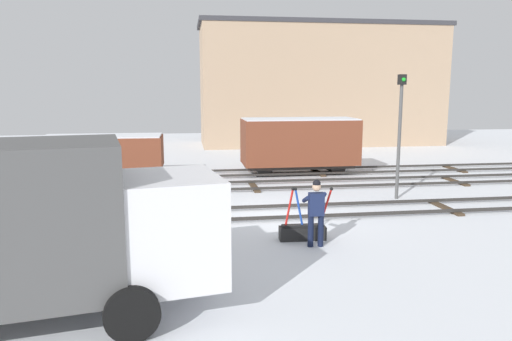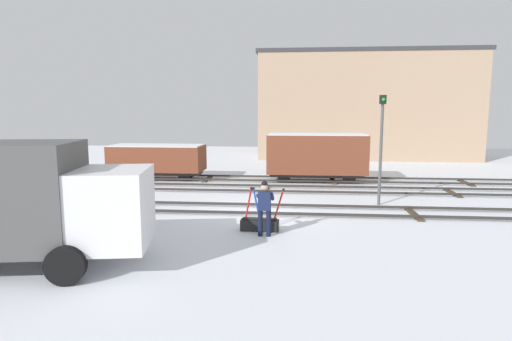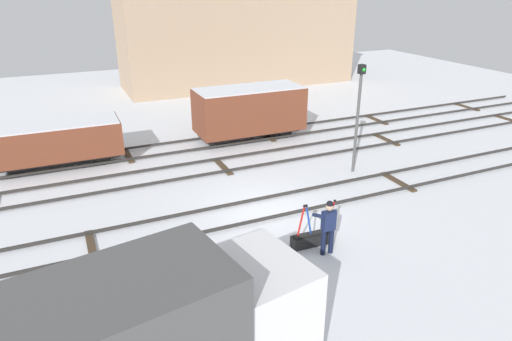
% 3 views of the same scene
% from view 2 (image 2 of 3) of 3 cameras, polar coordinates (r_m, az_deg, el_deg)
% --- Properties ---
extents(ground_plane, '(60.00, 60.00, 0.00)m').
position_cam_2_polar(ground_plane, '(16.46, 0.20, -5.56)').
color(ground_plane, silver).
extents(track_main_line, '(44.00, 1.94, 0.18)m').
position_cam_2_polar(track_main_line, '(16.43, 0.20, -5.18)').
color(track_main_line, '#2D2B28').
rests_on(track_main_line, ground_plane).
extents(track_siding_near, '(44.00, 1.94, 0.18)m').
position_cam_2_polar(track_siding_near, '(20.72, 1.29, -2.43)').
color(track_siding_near, '#2D2B28').
rests_on(track_siding_near, ground_plane).
extents(track_siding_far, '(44.00, 1.94, 0.18)m').
position_cam_2_polar(track_siding_far, '(23.70, 1.81, -1.12)').
color(track_siding_far, '#2D2B28').
rests_on(track_siding_far, ground_plane).
extents(switch_lever_frame, '(1.43, 0.41, 1.44)m').
position_cam_2_polar(switch_lever_frame, '(13.88, 0.52, -7.09)').
color(switch_lever_frame, black).
rests_on(switch_lever_frame, ground_plane).
extents(rail_worker, '(0.55, 0.67, 1.74)m').
position_cam_2_polar(rail_worker, '(13.14, 1.16, -4.64)').
color(rail_worker, '#111831').
rests_on(rail_worker, ground_plane).
extents(delivery_truck, '(6.58, 3.26, 3.12)m').
position_cam_2_polar(delivery_truck, '(11.87, -30.27, -3.43)').
color(delivery_truck, silver).
rests_on(delivery_truck, ground_plane).
extents(signal_post, '(0.24, 0.32, 4.49)m').
position_cam_2_polar(signal_post, '(18.03, 16.46, 3.99)').
color(signal_post, '#4C4C4C').
rests_on(signal_post, ground_plane).
extents(apartment_building, '(17.52, 5.54, 8.60)m').
position_cam_2_polar(apartment_building, '(36.33, 14.41, 8.45)').
color(apartment_building, tan).
rests_on(apartment_building, ground_plane).
extents(freight_car_back_track, '(5.25, 2.19, 1.96)m').
position_cam_2_polar(freight_car_back_track, '(24.78, -13.10, 1.53)').
color(freight_car_back_track, '#2D2B28').
rests_on(freight_car_back_track, ground_plane).
extents(freight_car_near_switch, '(5.35, 2.27, 2.64)m').
position_cam_2_polar(freight_car_near_switch, '(23.51, 8.11, 2.15)').
color(freight_car_near_switch, '#2D2B28').
rests_on(freight_car_near_switch, ground_plane).
extents(perched_bird_roof_left, '(0.28, 0.19, 0.13)m').
position_cam_2_polar(perched_bird_roof_left, '(37.67, 26.40, 14.50)').
color(perched_bird_roof_left, '#514C47').
rests_on(perched_bird_roof_left, apartment_building).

